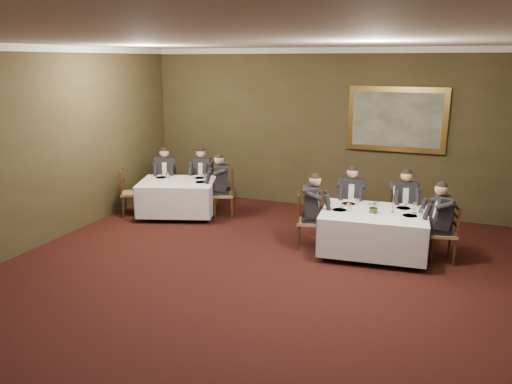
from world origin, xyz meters
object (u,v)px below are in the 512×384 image
Objects in this scene: diner_main_endleft at (309,220)px; chair_main_backleft at (350,220)px; diner_main_backright at (403,213)px; chair_main_endright at (442,245)px; diner_sec_backright at (203,184)px; painting at (397,120)px; table_main at (373,229)px; table_second at (178,196)px; diner_sec_backleft at (166,183)px; chair_main_backright at (402,225)px; chair_main_endleft at (308,232)px; diner_main_backleft at (351,209)px; centerpiece at (374,206)px; chair_sec_backleft at (167,193)px; chair_sec_backright at (203,193)px; diner_sec_endright at (224,193)px; chair_sec_endleft at (132,202)px; diner_main_endright at (442,232)px; chair_sec_endright at (224,204)px; candlestick at (393,202)px.

chair_main_backleft is at bearing 136.15° from diner_main_endleft.
diner_main_backright reaches higher than chair_main_endright.
painting is at bearing -176.74° from diner_sec_backright.
table_second is (-4.22, 0.67, -0.00)m from table_main.
painting reaches higher than diner_sec_backleft.
chair_main_endleft is at bearing 19.68° from chair_main_backright.
diner_main_backleft reaches higher than centerpiece.
diner_sec_backright is (0.80, 0.26, 0.23)m from chair_sec_backleft.
table_main is 1.88× the size of chair_main_backright.
diner_sec_endright reaches higher than chair_sec_backright.
table_main is 1.11m from diner_main_endleft.
chair_sec_backleft and chair_sec_endleft have the same top height.
centerpiece reaches higher than chair_main_endleft.
chair_sec_backleft is at bearing -124.80° from diner_main_endleft.
chair_sec_backleft is 4.14× the size of centerpiece.
chair_main_endleft is at bearing 52.77° from chair_main_backleft.
chair_sec_backright is 1.01m from diner_sec_endright.
diner_sec_endright is at bearing -10.46° from diner_main_backleft.
table_second is 1.40× the size of diner_main_endleft.
diner_main_backright is 5.56× the size of centerpiece.
diner_main_endright is (5.32, -0.57, 0.06)m from table_second.
chair_sec_endright is at bearing 135.93° from diner_sec_backright.
candlestick reaches higher than table_second.
centerpiece reaches higher than chair_sec_backleft.
table_main is 5.06m from chair_sec_backleft.
centerpiece reaches higher than chair_main_endright.
chair_sec_backright is 2.12× the size of candlestick.
chair_sec_endleft is 0.50× the size of painting.
diner_main_backleft is 2.85× the size of candlestick.
diner_sec_endright is at bearing 163.20° from table_main.
diner_sec_backleft is 1.62m from diner_sec_endright.
diner_main_endright is 0.67× the size of painting.
diner_main_backright is 1.35× the size of chair_sec_endleft.
diner_sec_backleft reaches higher than chair_sec_endleft.
centerpiece is at bearing 113.91° from diner_main_backleft.
diner_main_endright is (1.10, 0.10, 0.06)m from table_main.
diner_sec_backleft is at bearing 136.85° from table_second.
chair_main_backleft is at bearing -10.08° from chair_main_backright.
chair_main_endright and chair_sec_endright have the same top height.
painting reaches higher than diner_main_backleft.
chair_main_endleft and chair_sec_endleft have the same top height.
diner_main_backleft reaches higher than table_second.
diner_main_backleft is at bearing 135.78° from diner_main_endleft.
diner_sec_backright is 4.64m from candlestick.
diner_sec_endright is at bearing 134.86° from chair_sec_backright.
diner_main_backleft is 2.74m from diner_sec_endright.
diner_main_backright is 5.28m from diner_sec_backleft.
chair_sec_backleft is 5.36m from candlestick.
chair_main_backright is 4.51m from chair_sec_backright.
table_second is 0.93m from chair_sec_backleft.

